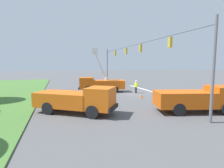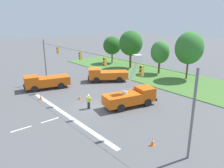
{
  "view_description": "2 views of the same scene",
  "coord_description": "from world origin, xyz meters",
  "px_view_note": "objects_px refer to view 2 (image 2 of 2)",
  "views": [
    {
      "loc": [
        -22.12,
        9.95,
        3.97
      ],
      "look_at": [
        -1.07,
        3.37,
        1.54
      ],
      "focal_mm": 28.0,
      "sensor_mm": 36.0,
      "label": 1
    },
    {
      "loc": [
        20.42,
        -13.87,
        10.48
      ],
      "look_at": [
        0.56,
        2.68,
        2.58
      ],
      "focal_mm": 35.0,
      "sensor_mm": 36.0,
      "label": 2
    }
  ],
  "objects_px": {
    "utility_truck_support_near": "(46,81)",
    "traffic_cone_foreground_right": "(80,97)",
    "tree_west": "(131,43)",
    "road_worker": "(89,101)",
    "traffic_cone_foreground_left": "(41,97)",
    "traffic_cone_mid_right": "(153,142)",
    "tree_far_west": "(112,45)",
    "tree_east": "(189,48)",
    "utility_truck_bucket_lift": "(131,96)",
    "utility_truck_support_far": "(107,75)",
    "tree_centre": "(160,52)"
  },
  "relations": [
    {
      "from": "tree_centre",
      "to": "traffic_cone_foreground_right",
      "type": "bearing_deg",
      "value": -84.27
    },
    {
      "from": "tree_east",
      "to": "utility_truck_bucket_lift",
      "type": "distance_m",
      "value": 16.88
    },
    {
      "from": "traffic_cone_mid_right",
      "to": "tree_far_west",
      "type": "bearing_deg",
      "value": 145.85
    },
    {
      "from": "tree_west",
      "to": "traffic_cone_foreground_right",
      "type": "height_order",
      "value": "tree_west"
    },
    {
      "from": "tree_far_west",
      "to": "tree_east",
      "type": "xyz_separation_m",
      "value": [
        19.03,
        1.24,
        1.24
      ]
    },
    {
      "from": "utility_truck_bucket_lift",
      "to": "utility_truck_support_far",
      "type": "distance_m",
      "value": 11.47
    },
    {
      "from": "tree_centre",
      "to": "traffic_cone_foreground_right",
      "type": "xyz_separation_m",
      "value": [
        1.9,
        -18.97,
        -3.88
      ]
    },
    {
      "from": "utility_truck_bucket_lift",
      "to": "utility_truck_support_near",
      "type": "relative_size",
      "value": 0.98
    },
    {
      "from": "tree_far_west",
      "to": "tree_centre",
      "type": "relative_size",
      "value": 1.0
    },
    {
      "from": "traffic_cone_foreground_left",
      "to": "traffic_cone_foreground_right",
      "type": "height_order",
      "value": "traffic_cone_foreground_left"
    },
    {
      "from": "tree_centre",
      "to": "traffic_cone_mid_right",
      "type": "relative_size",
      "value": 8.84
    },
    {
      "from": "tree_west",
      "to": "tree_centre",
      "type": "height_order",
      "value": "tree_west"
    },
    {
      "from": "tree_west",
      "to": "utility_truck_bucket_lift",
      "type": "relative_size",
      "value": 1.14
    },
    {
      "from": "tree_far_west",
      "to": "traffic_cone_foreground_left",
      "type": "distance_m",
      "value": 25.94
    },
    {
      "from": "tree_west",
      "to": "utility_truck_bucket_lift",
      "type": "xyz_separation_m",
      "value": [
        15.12,
        -14.71,
        -4.0
      ]
    },
    {
      "from": "traffic_cone_foreground_left",
      "to": "tree_west",
      "type": "bearing_deg",
      "value": 104.63
    },
    {
      "from": "tree_far_west",
      "to": "traffic_cone_foreground_right",
      "type": "xyz_separation_m",
      "value": [
        15.42,
        -18.49,
        -3.92
      ]
    },
    {
      "from": "utility_truck_support_far",
      "to": "road_worker",
      "type": "relative_size",
      "value": 3.87
    },
    {
      "from": "traffic_cone_foreground_left",
      "to": "traffic_cone_mid_right",
      "type": "distance_m",
      "value": 16.95
    },
    {
      "from": "utility_truck_support_far",
      "to": "utility_truck_support_near",
      "type": "bearing_deg",
      "value": -105.37
    },
    {
      "from": "tree_west",
      "to": "road_worker",
      "type": "relative_size",
      "value": 4.48
    },
    {
      "from": "utility_truck_support_far",
      "to": "traffic_cone_foreground_left",
      "type": "distance_m",
      "value": 12.26
    },
    {
      "from": "tree_east",
      "to": "utility_truck_support_far",
      "type": "bearing_deg",
      "value": -124.78
    },
    {
      "from": "road_worker",
      "to": "traffic_cone_mid_right",
      "type": "height_order",
      "value": "road_worker"
    },
    {
      "from": "utility_truck_support_near",
      "to": "traffic_cone_foreground_right",
      "type": "xyz_separation_m",
      "value": [
        7.12,
        1.56,
        -0.85
      ]
    },
    {
      "from": "utility_truck_bucket_lift",
      "to": "traffic_cone_foreground_left",
      "type": "relative_size",
      "value": 9.07
    },
    {
      "from": "tree_west",
      "to": "utility_truck_support_near",
      "type": "xyz_separation_m",
      "value": [
        1.93,
        -19.84,
        -4.14
      ]
    },
    {
      "from": "tree_east",
      "to": "utility_truck_bucket_lift",
      "type": "relative_size",
      "value": 1.19
    },
    {
      "from": "tree_east",
      "to": "traffic_cone_foreground_right",
      "type": "bearing_deg",
      "value": -100.37
    },
    {
      "from": "utility_truck_support_far",
      "to": "traffic_cone_foreground_right",
      "type": "height_order",
      "value": "utility_truck_support_far"
    },
    {
      "from": "tree_far_west",
      "to": "utility_truck_support_far",
      "type": "distance_m",
      "value": 15.41
    },
    {
      "from": "utility_truck_support_near",
      "to": "traffic_cone_foreground_right",
      "type": "bearing_deg",
      "value": 12.39
    },
    {
      "from": "utility_truck_bucket_lift",
      "to": "utility_truck_support_far",
      "type": "relative_size",
      "value": 1.01
    },
    {
      "from": "tree_west",
      "to": "tree_east",
      "type": "relative_size",
      "value": 0.96
    },
    {
      "from": "traffic_cone_mid_right",
      "to": "tree_west",
      "type": "bearing_deg",
      "value": 139.27
    },
    {
      "from": "road_worker",
      "to": "traffic_cone_foreground_right",
      "type": "relative_size",
      "value": 2.67
    },
    {
      "from": "tree_centre",
      "to": "utility_truck_bucket_lift",
      "type": "relative_size",
      "value": 0.91
    },
    {
      "from": "tree_east",
      "to": "tree_centre",
      "type": "bearing_deg",
      "value": -172.17
    },
    {
      "from": "tree_far_west",
      "to": "tree_centre",
      "type": "distance_m",
      "value": 13.53
    },
    {
      "from": "tree_east",
      "to": "utility_truck_support_far",
      "type": "relative_size",
      "value": 1.21
    },
    {
      "from": "utility_truck_support_near",
      "to": "traffic_cone_foreground_left",
      "type": "bearing_deg",
      "value": -32.59
    },
    {
      "from": "tree_east",
      "to": "traffic_cone_mid_right",
      "type": "xyz_separation_m",
      "value": [
        9.87,
        -20.85,
        -5.14
      ]
    },
    {
      "from": "utility_truck_support_near",
      "to": "traffic_cone_mid_right",
      "type": "height_order",
      "value": "utility_truck_support_near"
    },
    {
      "from": "tree_far_west",
      "to": "tree_centre",
      "type": "xyz_separation_m",
      "value": [
        13.52,
        0.48,
        -0.04
      ]
    },
    {
      "from": "tree_east",
      "to": "tree_west",
      "type": "bearing_deg",
      "value": -173.44
    },
    {
      "from": "tree_west",
      "to": "traffic_cone_foreground_left",
      "type": "height_order",
      "value": "tree_west"
    },
    {
      "from": "tree_west",
      "to": "traffic_cone_mid_right",
      "type": "relative_size",
      "value": 11.06
    },
    {
      "from": "tree_east",
      "to": "traffic_cone_foreground_left",
      "type": "relative_size",
      "value": 10.79
    },
    {
      "from": "utility_truck_support_near",
      "to": "traffic_cone_foreground_left",
      "type": "height_order",
      "value": "utility_truck_support_near"
    },
    {
      "from": "tree_west",
      "to": "road_worker",
      "type": "height_order",
      "value": "tree_west"
    }
  ]
}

